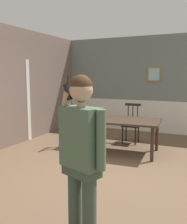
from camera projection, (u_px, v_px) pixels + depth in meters
ground_plane at (106, 172)px, 4.47m from camera, size 7.97×7.97×0.00m
room_back_partition at (152, 86)px, 7.53m from camera, size 5.56×0.17×2.86m
dining_table at (123, 123)px, 5.54m from camera, size 1.67×1.13×0.74m
chair_near_window at (131, 124)px, 6.40m from camera, size 0.42×0.42×0.99m
chair_by_doorway at (74, 128)px, 5.98m from camera, size 0.43×0.43×1.00m
person_figure at (82, 150)px, 2.42m from camera, size 0.55×0.34×1.70m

